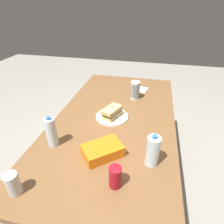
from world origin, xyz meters
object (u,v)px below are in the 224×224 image
(dining_table, at_px, (115,126))
(soda_can_red, at_px, (115,177))
(water_bottle_spare, at_px, (51,132))
(water_bottle_tall, at_px, (153,151))
(soda_can_silver, at_px, (13,184))
(sandwich, at_px, (112,112))
(paper_plate, at_px, (112,117))
(plastic_cup_stack, at_px, (135,90))
(chip_bag, at_px, (103,151))

(dining_table, distance_m, soda_can_red, 0.64)
(dining_table, bearing_deg, water_bottle_spare, -38.79)
(soda_can_red, height_order, water_bottle_tall, water_bottle_tall)
(soda_can_red, bearing_deg, dining_table, -167.90)
(water_bottle_spare, bearing_deg, soda_can_silver, -2.03)
(sandwich, height_order, soda_can_red, soda_can_red)
(dining_table, distance_m, soda_can_silver, 0.84)
(paper_plate, relative_size, plastic_cup_stack, 1.53)
(soda_can_silver, bearing_deg, chip_bag, 134.38)
(dining_table, height_order, sandwich, sandwich)
(plastic_cup_stack, distance_m, water_bottle_spare, 0.88)
(plastic_cup_stack, bearing_deg, dining_table, -16.93)
(soda_can_red, bearing_deg, soda_can_silver, -72.35)
(chip_bag, height_order, soda_can_silver, soda_can_silver)
(chip_bag, distance_m, water_bottle_tall, 0.30)
(water_bottle_tall, bearing_deg, soda_can_red, -41.83)
(chip_bag, bearing_deg, soda_can_silver, 4.21)
(water_bottle_spare, height_order, soda_can_silver, water_bottle_spare)
(soda_can_red, xyz_separation_m, plastic_cup_stack, (-0.98, -0.02, 0.02))
(soda_can_silver, bearing_deg, sandwich, 157.58)
(soda_can_red, relative_size, chip_bag, 0.53)
(chip_bag, relative_size, plastic_cup_stack, 1.38)
(paper_plate, relative_size, sandwich, 1.25)
(soda_can_red, bearing_deg, plastic_cup_stack, -178.87)
(dining_table, height_order, water_bottle_tall, water_bottle_tall)
(chip_bag, distance_m, plastic_cup_stack, 0.80)
(chip_bag, height_order, water_bottle_tall, water_bottle_tall)
(paper_plate, relative_size, soda_can_silver, 2.10)
(paper_plate, distance_m, water_bottle_tall, 0.54)
(water_bottle_tall, relative_size, soda_can_silver, 1.64)
(soda_can_red, height_order, water_bottle_spare, water_bottle_spare)
(sandwich, relative_size, plastic_cup_stack, 1.23)
(soda_can_red, bearing_deg, sandwich, -165.70)
(plastic_cup_stack, relative_size, water_bottle_spare, 0.79)
(sandwich, relative_size, soda_can_silver, 1.68)
(plastic_cup_stack, height_order, water_bottle_spare, water_bottle_spare)
(plastic_cup_stack, height_order, soda_can_silver, plastic_cup_stack)
(soda_can_red, relative_size, water_bottle_tall, 0.61)
(chip_bag, height_order, water_bottle_spare, water_bottle_spare)
(water_bottle_spare, bearing_deg, paper_plate, 143.07)
(soda_can_silver, bearing_deg, plastic_cup_stack, 158.46)
(paper_plate, distance_m, soda_can_silver, 0.82)
(water_bottle_tall, bearing_deg, plastic_cup_stack, -166.42)
(paper_plate, xyz_separation_m, plastic_cup_stack, (-0.37, 0.14, 0.08))
(dining_table, relative_size, chip_bag, 7.75)
(sandwich, xyz_separation_m, soda_can_red, (0.61, 0.15, 0.01))
(paper_plate, bearing_deg, soda_can_silver, -22.28)
(dining_table, distance_m, chip_bag, 0.44)
(soda_can_red, bearing_deg, water_bottle_spare, -115.28)
(water_bottle_tall, distance_m, water_bottle_spare, 0.62)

